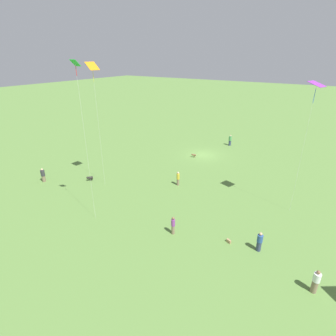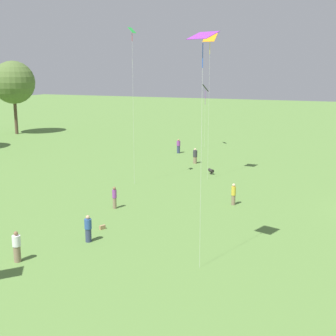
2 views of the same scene
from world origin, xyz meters
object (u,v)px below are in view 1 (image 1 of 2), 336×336
person_4 (173,225)px  person_5 (259,242)px  person_1 (316,282)px  dog_1 (90,178)px  kite_2 (77,77)px  picnic_bag_0 (229,241)px  kite_3 (93,70)px  person_6 (43,175)px  person_3 (178,178)px  dog_0 (194,155)px  person_2 (230,140)px  kite_1 (316,88)px

person_4 → person_5: 6.96m
person_1 → dog_1: person_1 is taller
kite_2 → picnic_bag_0: size_ratio=31.24×
kite_3 → person_6: bearing=168.0°
picnic_bag_0 → kite_3: bearing=-7.4°
person_3 → dog_0: bearing=-15.6°
dog_1 → picnic_bag_0: 18.44m
dog_1 → picnic_bag_0: dog_1 is taller
person_1 → person_3: size_ratio=1.03×
dog_0 → dog_1: size_ratio=0.95×
dog_1 → person_2: bearing=-73.7°
picnic_bag_0 → person_6: bearing=3.6°
person_3 → kite_2: bearing=131.1°
person_6 → dog_1: (-4.45, -3.20, -0.47)m
person_1 → kite_1: 14.66m
kite_2 → kite_3: bearing=-4.5°
person_1 → person_4: size_ratio=1.04×
person_3 → dog_1: (9.60, 4.79, -0.49)m
kite_1 → picnic_bag_0: size_ratio=27.50×
person_2 → person_5: 26.07m
person_3 → picnic_bag_0: (-8.75, 6.56, -0.72)m
dog_1 → picnic_bag_0: bearing=-146.1°
kite_3 → picnic_bag_0: 20.60m
kite_3 → dog_0: size_ratio=19.66×
kite_2 → picnic_bag_0: bearing=-116.6°
kite_2 → dog_0: size_ratio=20.15×
person_3 → person_6: bearing=87.5°
person_6 → kite_1: kite_1 is taller
person_1 → person_3: bearing=-2.7°
person_2 → person_4: bearing=75.2°
person_2 → person_6: person_2 is taller
dog_1 → person_5: bearing=-144.5°
person_6 → person_3: bearing=161.4°
dog_0 → kite_3: bearing=147.5°
person_4 → dog_0: (7.05, -17.16, -0.51)m
person_2 → kite_3: kite_3 is taller
kite_1 → kite_2: (15.06, 11.32, 0.92)m
person_2 → picnic_bag_0: 25.51m
person_1 → picnic_bag_0: (6.35, -1.64, -0.72)m
dog_0 → dog_1: dog_1 is taller
person_6 → kite_1: bearing=151.3°
person_2 → person_5: size_ratio=1.07×
kite_3 → picnic_bag_0: bearing=-47.6°
kite_3 → person_3: bearing=-9.4°
person_5 → dog_0: person_5 is taller
person_6 → person_4: bearing=131.6°
person_2 → dog_1: size_ratio=2.51×
person_3 → dog_0: (2.71, -9.11, -0.51)m
person_4 → person_5: (-6.71, -1.86, -0.03)m
person_2 → person_6: 28.86m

